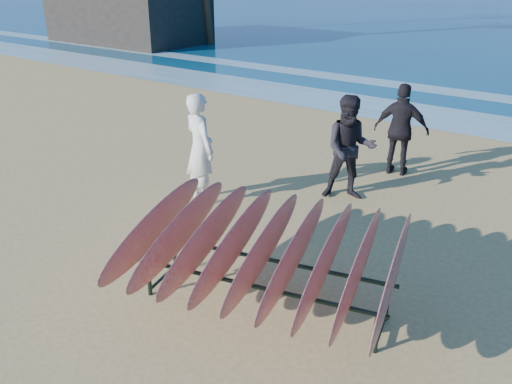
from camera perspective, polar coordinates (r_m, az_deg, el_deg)
ground at (r=7.78m, az=-3.55°, el=-8.32°), size 120.00×120.00×0.00m
foam_near at (r=16.16m, az=20.01°, el=7.18°), size 160.00×160.00×0.00m
foam_far at (r=19.46m, az=23.22°, el=9.22°), size 160.00×160.00×0.00m
surfboard_rack at (r=6.61m, az=0.84°, el=-6.07°), size 3.68×3.22×1.29m
person_white at (r=9.69m, az=-5.92°, el=4.58°), size 0.85×0.70×1.99m
person_dark_a at (r=9.89m, az=9.85°, el=4.55°), size 1.18×1.11×1.93m
person_dark_b at (r=11.34m, az=15.04°, el=6.33°), size 1.16×0.66×1.87m
building at (r=31.70m, az=-13.44°, el=18.50°), size 8.39×4.66×3.73m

